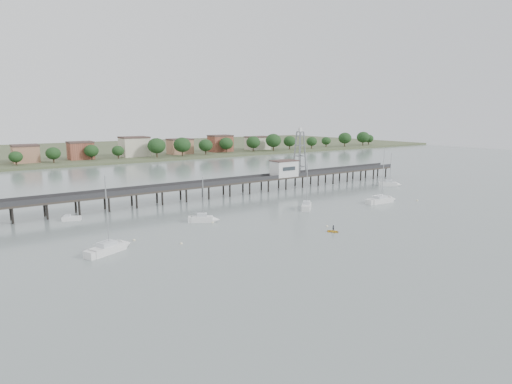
# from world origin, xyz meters

# --- Properties ---
(ground_plane) EXTENTS (500.00, 500.00, 0.00)m
(ground_plane) POSITION_xyz_m (0.00, 0.00, 0.00)
(ground_plane) COLOR gray
(ground_plane) RESTS_ON ground
(pier) EXTENTS (150.00, 5.00, 5.50)m
(pier) POSITION_xyz_m (0.00, 60.00, 3.79)
(pier) COLOR #2D2823
(pier) RESTS_ON ground
(pier_building) EXTENTS (8.40, 5.40, 5.30)m
(pier_building) POSITION_xyz_m (25.00, 60.00, 6.67)
(pier_building) COLOR silver
(pier_building) RESTS_ON ground
(lattice_tower) EXTENTS (3.20, 3.20, 15.50)m
(lattice_tower) POSITION_xyz_m (31.50, 60.00, 11.10)
(lattice_tower) COLOR slate
(lattice_tower) RESTS_ON ground
(sailboat_e) EXTENTS (6.65, 5.92, 11.57)m
(sailboat_e) POSITION_xyz_m (58.46, 43.87, 0.65)
(sailboat_e) COLOR white
(sailboat_e) RESTS_ON ground
(sailboat_a) EXTENTS (8.95, 5.95, 14.31)m
(sailboat_a) POSITION_xyz_m (-39.47, 26.50, 0.64)
(sailboat_a) COLOR white
(sailboat_a) RESTS_ON ground
(sailboat_d) EXTENTS (9.71, 3.56, 15.60)m
(sailboat_d) POSITION_xyz_m (34.40, 27.24, 0.63)
(sailboat_d) COLOR white
(sailboat_d) RESTS_ON ground
(sailboat_b) EXTENTS (6.43, 4.80, 10.70)m
(sailboat_b) POSITION_xyz_m (-16.41, 35.54, 0.66)
(sailboat_b) COLOR white
(sailboat_b) RESTS_ON ground
(sailboat_c) EXTENTS (6.83, 6.78, 12.38)m
(sailboat_c) POSITION_xyz_m (11.80, 33.71, 0.65)
(sailboat_c) COLOR white
(sailboat_c) RESTS_ON ground
(white_tender) EXTENTS (4.27, 3.05, 1.53)m
(white_tender) POSITION_xyz_m (-40.98, 54.01, 0.47)
(white_tender) COLOR white
(white_tender) RESTS_ON ground
(yellow_dinghy) EXTENTS (1.72, 1.32, 2.40)m
(yellow_dinghy) POSITION_xyz_m (1.11, 13.37, 0.00)
(yellow_dinghy) COLOR yellow
(yellow_dinghy) RESTS_ON ground
(dinghy_occupant) EXTENTS (0.77, 1.32, 0.30)m
(dinghy_occupant) POSITION_xyz_m (1.11, 13.37, 0.00)
(dinghy_occupant) COLOR black
(dinghy_occupant) RESTS_ON ground
(mooring_buoys) EXTENTS (78.51, 17.36, 0.39)m
(mooring_buoys) POSITION_xyz_m (-6.26, 25.75, 0.08)
(mooring_buoys) COLOR #F6ECBF
(mooring_buoys) RESTS_ON ground
(far_shore) EXTENTS (500.00, 170.00, 10.40)m
(far_shore) POSITION_xyz_m (0.36, 239.58, 0.95)
(far_shore) COLOR #475133
(far_shore) RESTS_ON ground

